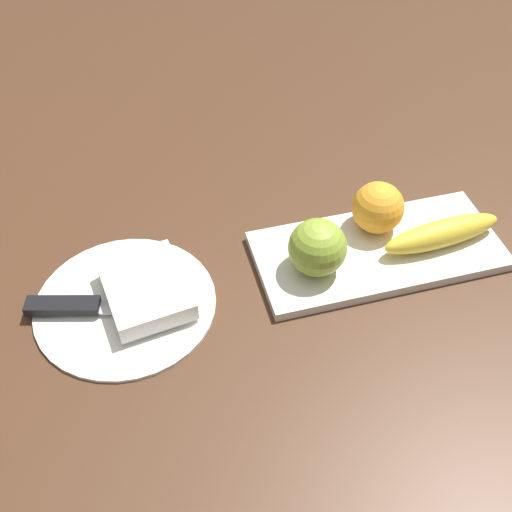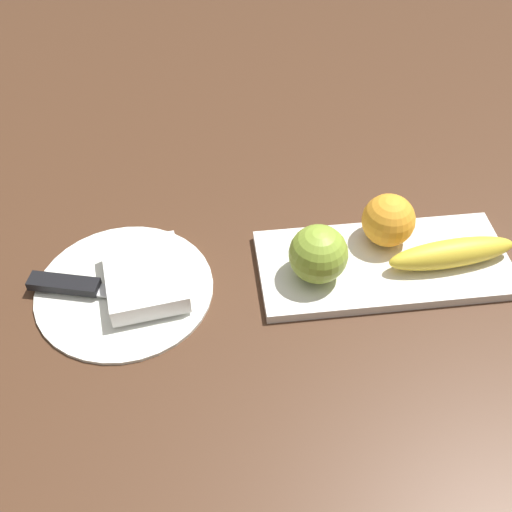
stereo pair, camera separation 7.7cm
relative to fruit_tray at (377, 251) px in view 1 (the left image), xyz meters
name	(u,v)px [view 1 (the left image)]	position (x,y,z in m)	size (l,w,h in m)	color
ground_plane	(340,247)	(-0.04, 0.03, -0.01)	(2.40, 2.40, 0.00)	#462B1B
fruit_tray	(377,251)	(0.00, 0.00, 0.00)	(0.33, 0.15, 0.01)	silver
apple	(317,248)	(-0.09, -0.01, 0.04)	(0.07, 0.07, 0.07)	#88A935
banana	(442,233)	(0.08, -0.01, 0.03)	(0.17, 0.04, 0.04)	gold
orange_near_apple	(378,208)	(0.01, 0.04, 0.04)	(0.07, 0.07, 0.07)	orange
dinner_plate	(125,303)	(-0.34, 0.00, 0.00)	(0.23, 0.23, 0.01)	white
folded_napkin	(146,289)	(-0.31, 0.00, 0.02)	(0.10, 0.12, 0.03)	white
knife	(75,306)	(-0.40, 0.00, 0.01)	(0.18, 0.07, 0.01)	silver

